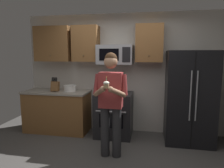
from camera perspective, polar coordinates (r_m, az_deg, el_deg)
name	(u,v)px	position (r m, az deg, el deg)	size (l,w,h in m)	color
wall_back	(124,73)	(4.63, 3.25, 2.93)	(4.40, 0.10, 2.60)	beige
oven_range	(114,114)	(4.44, 0.55, -8.36)	(0.76, 0.70, 0.93)	black
microwave	(115,55)	(4.36, 0.85, 8.13)	(0.74, 0.41, 0.40)	#9EA0A5
refrigerator	(189,97)	(4.29, 20.62, -3.45)	(0.90, 0.75, 1.80)	black
cabinet_row_upper	(89,44)	(4.55, -6.31, 10.99)	(2.78, 0.36, 0.76)	brown
counter_left	(57,111)	(4.85, -14.83, -7.18)	(1.44, 0.66, 0.92)	brown
knife_block	(55,86)	(4.69, -15.45, -0.55)	(0.16, 0.15, 0.32)	brown
bowl_large_white	(70,88)	(4.64, -11.59, -1.09)	(0.28, 0.28, 0.13)	white
person	(111,99)	(3.40, -0.36, -4.27)	(0.60, 0.48, 1.76)	#262628
cupcake	(106,84)	(3.03, -1.57, -0.14)	(0.09, 0.09, 0.17)	#A87F56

